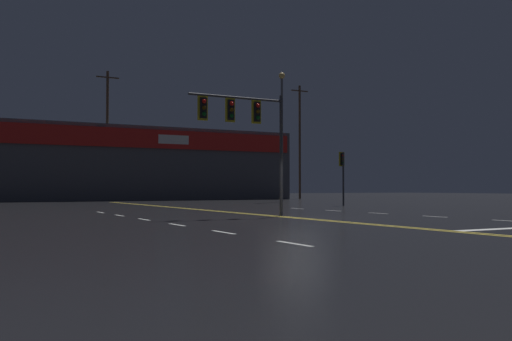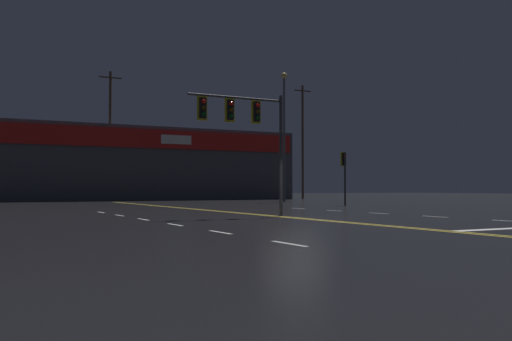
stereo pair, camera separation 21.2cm
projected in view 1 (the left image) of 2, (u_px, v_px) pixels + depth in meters
The scene contains 7 objects.
ground_plane at pixel (296, 218), 22.81m from camera, with size 200.00×200.00×0.00m, color black.
road_markings at pixel (347, 219), 21.88m from camera, with size 16.99×60.00×0.01m.
traffic_signal_median at pixel (243, 119), 23.79m from camera, with size 4.36×0.36×5.22m.
traffic_signal_corner_northeast at pixel (342, 166), 39.34m from camera, with size 0.42×0.36×3.71m.
streetlight_near_left at pixel (282, 121), 50.12m from camera, with size 0.56×0.56×11.41m.
building_backdrop at pixel (87, 164), 58.19m from camera, with size 42.38×10.23×7.38m.
utility_pole_row at pixel (124, 137), 55.54m from camera, with size 46.88×0.26×12.98m.
Camera 1 is at (-12.21, -19.39, 1.19)m, focal length 40.00 mm.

